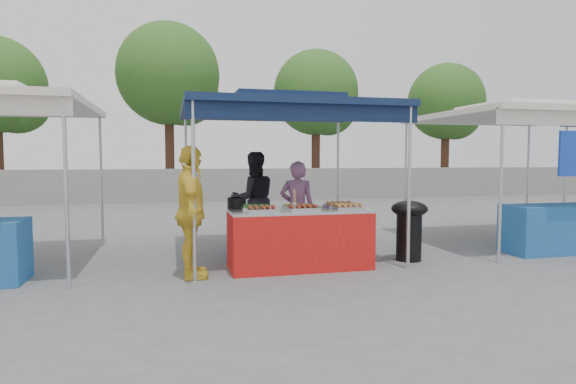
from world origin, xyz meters
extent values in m
plane|color=#5A5A5C|center=(0.00, 0.00, 0.00)|extent=(80.00, 80.00, 0.00)
cube|color=gray|center=(0.00, 11.00, 0.60)|extent=(40.00, 0.25, 1.20)
cylinder|color=silver|center=(-1.50, -0.50, 1.15)|extent=(0.05, 0.05, 2.30)
cylinder|color=silver|center=(1.50, -0.50, 1.15)|extent=(0.05, 0.05, 2.30)
cylinder|color=silver|center=(-1.50, 2.50, 1.15)|extent=(0.05, 0.05, 2.30)
cylinder|color=silver|center=(1.50, 2.50, 1.15)|extent=(0.05, 0.05, 2.30)
cube|color=#101F41|center=(0.00, 1.00, 2.35)|extent=(3.20, 3.20, 0.10)
cube|color=#101F41|center=(0.00, 1.00, 2.48)|extent=(1.65, 1.65, 0.18)
cube|color=#101F41|center=(0.00, -0.50, 2.20)|extent=(3.20, 0.04, 0.25)
cylinder|color=silver|center=(-3.00, -0.50, 1.15)|extent=(0.05, 0.05, 2.30)
cylinder|color=silver|center=(-3.00, 2.50, 1.15)|extent=(0.05, 0.05, 2.30)
cylinder|color=silver|center=(3.00, -0.50, 1.15)|extent=(0.05, 0.05, 2.30)
cylinder|color=silver|center=(3.00, 2.50, 1.15)|extent=(0.05, 0.05, 2.30)
cylinder|color=silver|center=(6.00, 2.50, 1.15)|extent=(0.05, 0.05, 2.30)
cube|color=silver|center=(4.50, 1.00, 2.35)|extent=(3.20, 3.20, 0.10)
cube|color=silver|center=(4.50, 1.00, 2.48)|extent=(1.65, 1.65, 0.18)
cube|color=#1F5BA3|center=(4.50, 0.00, 0.40)|extent=(1.80, 0.70, 0.80)
cylinder|color=silver|center=(7.00, 2.50, 1.15)|extent=(0.05, 0.05, 2.30)
sphere|color=#305E1F|center=(-7.21, 12.82, 3.66)|extent=(2.37, 2.37, 2.37)
cylinder|color=#412519|center=(-1.81, 13.06, 2.19)|extent=(0.36, 0.36, 4.39)
sphere|color=#305E1F|center=(-1.81, 13.06, 4.89)|extent=(4.01, 4.01, 4.01)
sphere|color=#305E1F|center=(-1.21, 13.26, 4.26)|extent=(2.76, 2.76, 2.76)
cylinder|color=#412519|center=(4.15, 12.71, 1.94)|extent=(0.36, 0.36, 3.87)
sphere|color=#305E1F|center=(4.15, 12.71, 4.31)|extent=(3.54, 3.54, 3.54)
sphere|color=#305E1F|center=(4.75, 12.91, 3.76)|extent=(2.43, 2.43, 2.43)
cylinder|color=#412519|center=(10.23, 12.71, 1.85)|extent=(0.36, 0.36, 3.69)
sphere|color=#305E1F|center=(10.23, 12.71, 4.11)|extent=(3.37, 3.37, 3.37)
sphere|color=#305E1F|center=(10.83, 12.91, 3.59)|extent=(2.32, 2.32, 2.32)
cube|color=red|center=(0.00, -0.10, 0.40)|extent=(2.00, 0.80, 0.81)
cube|color=silver|center=(0.00, -0.10, 0.83)|extent=(2.00, 0.80, 0.04)
cube|color=silver|center=(-0.58, -0.34, 0.88)|extent=(0.42, 0.30, 0.05)
cube|color=maroon|center=(-0.58, -0.34, 0.91)|extent=(0.35, 0.25, 0.02)
cube|color=silver|center=(-0.01, -0.32, 0.88)|extent=(0.42, 0.30, 0.05)
cube|color=maroon|center=(-0.01, -0.32, 0.91)|extent=(0.35, 0.25, 0.02)
cube|color=silver|center=(0.65, -0.34, 0.88)|extent=(0.42, 0.30, 0.05)
cube|color=#AF6F3C|center=(0.65, -0.34, 0.91)|extent=(0.35, 0.25, 0.02)
cube|color=silver|center=(-0.62, -0.03, 0.88)|extent=(0.42, 0.30, 0.05)
cube|color=#29571E|center=(-0.62, -0.03, 0.91)|extent=(0.35, 0.25, 0.02)
cube|color=silver|center=(0.00, -0.03, 0.88)|extent=(0.42, 0.30, 0.05)
cube|color=gold|center=(0.00, -0.03, 0.91)|extent=(0.35, 0.25, 0.02)
cube|color=silver|center=(0.64, -0.03, 0.88)|extent=(0.42, 0.30, 0.05)
cube|color=#AF6F3C|center=(0.64, -0.03, 0.91)|extent=(0.35, 0.25, 0.02)
cylinder|color=black|center=(-0.85, 0.25, 0.93)|extent=(0.27, 0.27, 0.16)
cylinder|color=silver|center=(-0.13, -0.30, 0.91)|extent=(0.09, 0.09, 0.11)
cylinder|color=black|center=(1.78, 0.00, 0.37)|extent=(0.38, 0.38, 0.75)
ellipsoid|color=black|center=(1.78, 0.00, 0.81)|extent=(0.56, 0.56, 0.25)
cube|color=#143BA3|center=(-0.47, 0.57, 0.17)|extent=(0.55, 0.39, 0.33)
cube|color=#143BA3|center=(0.30, 0.44, 0.15)|extent=(0.51, 0.36, 0.31)
cube|color=#143BA3|center=(0.30, 0.44, 0.45)|extent=(0.49, 0.34, 0.30)
imported|color=#8A5780|center=(0.19, 0.77, 0.77)|extent=(0.64, 0.52, 1.53)
imported|color=black|center=(-0.35, 1.72, 0.85)|extent=(0.88, 0.72, 1.69)
imported|color=gold|center=(-1.53, -0.33, 0.87)|extent=(0.43, 1.03, 1.75)
camera|label=1|loc=(-1.78, -6.70, 1.58)|focal=30.00mm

